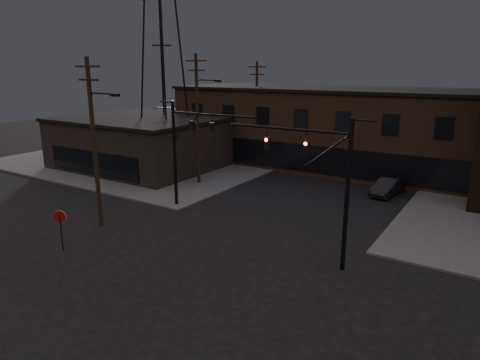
# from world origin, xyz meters

# --- Properties ---
(ground) EXTENTS (140.00, 140.00, 0.00)m
(ground) POSITION_xyz_m (0.00, 0.00, 0.00)
(ground) COLOR black
(ground) RESTS_ON ground
(sidewalk_nw) EXTENTS (30.00, 30.00, 0.15)m
(sidewalk_nw) POSITION_xyz_m (-22.00, 22.00, 0.07)
(sidewalk_nw) COLOR #474744
(sidewalk_nw) RESTS_ON ground
(building_row) EXTENTS (40.00, 12.00, 8.00)m
(building_row) POSITION_xyz_m (0.00, 28.00, 4.00)
(building_row) COLOR #50392A
(building_row) RESTS_ON ground
(building_left) EXTENTS (16.00, 12.00, 5.00)m
(building_left) POSITION_xyz_m (-20.00, 16.00, 2.50)
(building_left) COLOR black
(building_left) RESTS_ON ground
(traffic_signal_near) EXTENTS (7.12, 0.24, 8.00)m
(traffic_signal_near) POSITION_xyz_m (5.36, 4.50, 4.93)
(traffic_signal_near) COLOR black
(traffic_signal_near) RESTS_ON ground
(traffic_signal_far) EXTENTS (7.12, 0.24, 8.00)m
(traffic_signal_far) POSITION_xyz_m (-6.72, 8.00, 5.01)
(traffic_signal_far) COLOR black
(traffic_signal_far) RESTS_ON ground
(stop_sign) EXTENTS (0.72, 0.33, 2.48)m
(stop_sign) POSITION_xyz_m (-8.00, -1.99, 1.84)
(stop_sign) COLOR black
(stop_sign) RESTS_ON ground
(utility_pole_near) EXTENTS (3.70, 0.28, 11.00)m
(utility_pole_near) POSITION_xyz_m (-9.43, 2.00, 5.87)
(utility_pole_near) COLOR black
(utility_pole_near) RESTS_ON ground
(utility_pole_mid) EXTENTS (3.70, 0.28, 11.50)m
(utility_pole_mid) POSITION_xyz_m (-10.44, 14.00, 6.13)
(utility_pole_mid) COLOR black
(utility_pole_mid) RESTS_ON ground
(utility_pole_far) EXTENTS (2.20, 0.28, 11.00)m
(utility_pole_far) POSITION_xyz_m (-11.50, 26.00, 5.78)
(utility_pole_far) COLOR black
(utility_pole_far) RESTS_ON ground
(transmission_tower) EXTENTS (7.00, 7.00, 25.00)m
(transmission_tower) POSITION_xyz_m (-18.00, 18.00, 12.50)
(transmission_tower) COLOR black
(transmission_tower) RESTS_ON ground
(car_crossing) EXTENTS (2.03, 4.48, 1.43)m
(car_crossing) POSITION_xyz_m (4.96, 19.71, 0.71)
(car_crossing) COLOR black
(car_crossing) RESTS_ON ground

